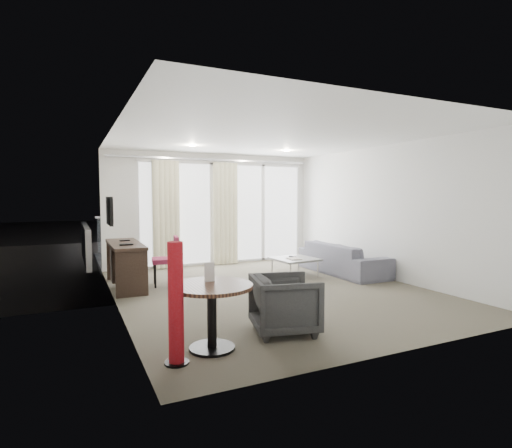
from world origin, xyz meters
name	(u,v)px	position (x,y,z in m)	size (l,w,h in m)	color
floor	(271,290)	(0.00, 0.00, 0.00)	(5.00, 6.00, 0.00)	brown
ceiling	(271,137)	(0.00, 0.00, 2.60)	(5.00, 6.00, 0.00)	white
wall_left	(115,218)	(-2.50, 0.00, 1.30)	(0.00, 6.00, 2.60)	silver
wall_right	(384,212)	(2.50, 0.00, 1.30)	(0.00, 6.00, 2.60)	silver
wall_front	(407,227)	(0.00, -3.00, 1.30)	(5.00, 0.00, 2.60)	silver
window_panel	(225,213)	(0.30, 2.98, 1.20)	(4.00, 0.02, 2.38)	white
window_frame	(225,213)	(0.30, 2.97, 1.20)	(4.10, 0.06, 2.44)	white
curtain_left	(166,215)	(-1.15, 2.82, 1.20)	(0.60, 0.20, 2.38)	beige
curtain_right	(226,214)	(0.25, 2.82, 1.20)	(0.60, 0.20, 2.38)	beige
curtain_track	(215,160)	(0.00, 2.82, 2.45)	(4.80, 0.04, 0.04)	#B2B2B7
downlight_a	(192,145)	(-0.90, 1.60, 2.59)	(0.12, 0.12, 0.02)	#FFE0B2
downlight_b	(287,151)	(1.20, 1.60, 2.59)	(0.12, 0.12, 0.02)	#FFE0B2
desk	(126,265)	(-2.22, 1.32, 0.39)	(0.52, 1.67, 0.78)	black
tv	(109,211)	(-2.46, 1.45, 1.35)	(0.05, 0.80, 0.50)	black
desk_chair	(165,261)	(-1.55, 1.15, 0.44)	(0.48, 0.45, 0.89)	#902444
round_table	(212,317)	(-1.77, -2.09, 0.35)	(0.87, 0.87, 0.69)	#402618
menu_card	(210,279)	(-1.75, -1.95, 0.72)	(0.11, 0.02, 0.21)	white
red_lamp	(176,303)	(-2.20, -2.29, 0.59)	(0.24, 0.24, 1.18)	maroon
tub_armchair	(285,304)	(-0.82, -1.96, 0.34)	(0.73, 0.75, 0.68)	#2F2F2F
coffee_table	(295,267)	(1.00, 0.89, 0.18)	(0.80, 0.80, 0.36)	gray
remote	(293,257)	(1.03, 1.02, 0.36)	(0.05, 0.16, 0.02)	black
magazine	(294,259)	(0.92, 0.79, 0.36)	(0.23, 0.29, 0.02)	gray
sofa	(343,258)	(2.06, 0.72, 0.32)	(2.16, 0.84, 0.63)	slate
terrace_slab	(206,257)	(0.30, 4.50, -0.06)	(5.60, 3.00, 0.12)	#4D4D50
rattan_chair_a	(227,240)	(0.62, 3.73, 0.45)	(0.62, 0.62, 0.91)	brown
rattan_chair_b	(241,236)	(1.41, 4.62, 0.46)	(0.62, 0.62, 0.91)	brown
rattan_table	(245,247)	(1.13, 3.71, 0.26)	(0.52, 0.52, 0.52)	brown
balustrade	(191,232)	(0.30, 5.95, 0.50)	(5.50, 0.06, 1.05)	#B2B2B7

